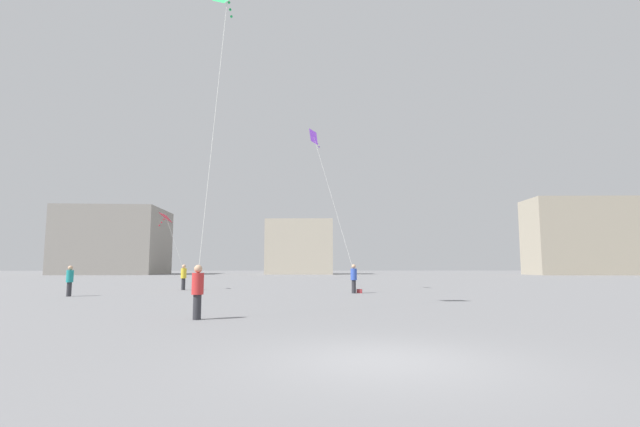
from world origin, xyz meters
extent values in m
plane|color=slate|center=(0.00, 0.00, 0.00)|extent=(300.00, 300.00, 0.00)
cylinder|color=#2D2D33|center=(1.84, 19.36, 0.39)|extent=(0.25, 0.25, 0.78)
cylinder|color=#3351B7|center=(1.84, 19.36, 1.12)|extent=(0.37, 0.37, 0.68)
sphere|color=tan|center=(1.84, 19.36, 1.59)|extent=(0.25, 0.25, 0.25)
cylinder|color=#2D2D33|center=(-9.25, 23.65, 0.39)|extent=(0.25, 0.25, 0.78)
cylinder|color=yellow|center=(-9.25, 23.65, 1.12)|extent=(0.37, 0.37, 0.68)
sphere|color=tan|center=(-9.25, 23.65, 1.59)|extent=(0.25, 0.25, 0.25)
cylinder|color=#2D2D33|center=(-13.73, 17.32, 0.37)|extent=(0.24, 0.24, 0.75)
cylinder|color=teal|center=(-13.73, 17.32, 1.07)|extent=(0.36, 0.36, 0.65)
sphere|color=tan|center=(-13.73, 17.32, 1.52)|extent=(0.24, 0.24, 0.24)
cylinder|color=#2D2D33|center=(-4.57, 6.26, 0.38)|extent=(0.25, 0.25, 0.75)
cylinder|color=red|center=(-4.57, 6.26, 1.08)|extent=(0.36, 0.36, 0.65)
sphere|color=tan|center=(-4.57, 6.26, 1.53)|extent=(0.25, 0.25, 0.25)
sphere|color=green|center=(-4.25, 8.83, 11.81)|extent=(0.10, 0.10, 0.10)
sphere|color=green|center=(-4.21, 8.97, 11.60)|extent=(0.10, 0.10, 0.10)
sphere|color=green|center=(-4.18, 9.11, 11.39)|extent=(0.10, 0.10, 0.10)
cylinder|color=silver|center=(-4.42, 7.48, 6.66)|extent=(0.31, 2.46, 10.72)
pyramid|color=purple|center=(-0.43, 22.26, 10.36)|extent=(0.70, 1.47, 0.84)
sphere|color=purple|center=(-0.34, 22.33, 10.14)|extent=(0.10, 0.10, 0.10)
sphere|color=purple|center=(-0.22, 22.40, 9.93)|extent=(0.10, 0.10, 0.10)
sphere|color=purple|center=(-0.09, 22.46, 9.72)|extent=(0.10, 0.10, 0.10)
cylinder|color=silver|center=(0.69, 20.81, 5.83)|extent=(2.32, 2.92, 9.06)
cone|color=red|center=(-10.60, 23.75, 5.00)|extent=(1.32, 1.41, 0.81)
sphere|color=red|center=(-10.73, 23.69, 4.79)|extent=(0.10, 0.10, 0.10)
sphere|color=red|center=(-10.85, 23.63, 4.58)|extent=(0.10, 0.10, 0.10)
sphere|color=red|center=(-10.98, 23.57, 4.37)|extent=(0.10, 0.10, 0.10)
cylinder|color=silver|center=(-9.92, 23.70, 3.15)|extent=(1.37, 0.12, 3.71)
cube|color=gray|center=(-37.00, 82.46, 6.33)|extent=(18.32, 16.12, 12.65)
cube|color=#B2A893|center=(-1.00, 82.83, 5.29)|extent=(13.59, 10.46, 10.58)
cube|color=#A39984|center=(53.00, 72.66, 6.92)|extent=(24.84, 10.30, 13.85)
cube|color=maroon|center=(2.19, 19.46, 0.12)|extent=(0.35, 0.22, 0.24)
camera|label=1|loc=(-1.53, -8.01, 1.62)|focal=25.64mm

